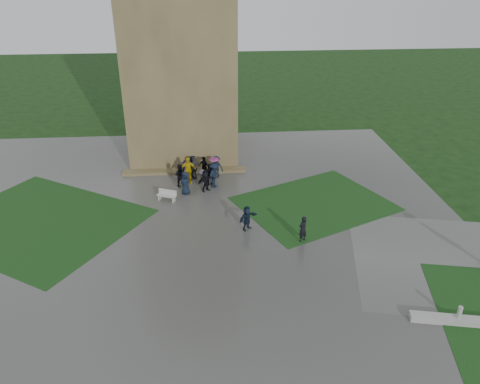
{
  "coord_description": "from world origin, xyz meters",
  "views": [
    {
      "loc": [
        1.62,
        -21.13,
        14.26
      ],
      "look_at": [
        3.65,
        4.73,
        1.2
      ],
      "focal_mm": 35.0,
      "sensor_mm": 36.0,
      "label": 1
    }
  ],
  "objects": [
    {
      "name": "tower",
      "position": [
        0.0,
        15.0,
        9.0
      ],
      "size": [
        8.0,
        8.0,
        18.0
      ],
      "primitive_type": "cube",
      "color": "brown",
      "rests_on": "ground"
    },
    {
      "name": "visitor_cluster",
      "position": [
        1.06,
        8.56,
        0.95
      ],
      "size": [
        3.6,
        4.03,
        2.42
      ],
      "color": "black",
      "rests_on": "plaza"
    },
    {
      "name": "lawn_inset_right",
      "position": [
        8.5,
        5.0,
        0.03
      ],
      "size": [
        11.12,
        10.15,
        0.01
      ],
      "primitive_type": "cube",
      "rotation": [
        0.0,
        0.0,
        0.44
      ],
      "color": "black",
      "rests_on": "plaza"
    },
    {
      "name": "pedestrian_mid",
      "position": [
        3.86,
        2.23,
        0.77
      ],
      "size": [
        1.38,
        1.27,
        1.49
      ],
      "primitive_type": "imported",
      "rotation": [
        0.0,
        0.0,
        0.7
      ],
      "color": "black",
      "rests_on": "plaza"
    },
    {
      "name": "tower_plinth",
      "position": [
        0.0,
        10.6,
        0.13
      ],
      "size": [
        9.0,
        0.8,
        0.22
      ],
      "primitive_type": "cube",
      "color": "brown",
      "rests_on": "plaza"
    },
    {
      "name": "lawn_inset_left",
      "position": [
        -8.5,
        4.0,
        0.03
      ],
      "size": [
        14.1,
        13.46,
        0.01
      ],
      "primitive_type": "cube",
      "rotation": [
        0.0,
        0.0,
        -0.56
      ],
      "color": "black",
      "rests_on": "plaza"
    },
    {
      "name": "pedestrian_near",
      "position": [
        6.82,
        0.72,
        0.8
      ],
      "size": [
        0.68,
        0.64,
        1.56
      ],
      "primitive_type": "imported",
      "rotation": [
        0.0,
        0.0,
        3.78
      ],
      "color": "black",
      "rests_on": "plaza"
    },
    {
      "name": "ground",
      "position": [
        0.0,
        0.0,
        0.0
      ],
      "size": [
        120.0,
        120.0,
        0.0
      ],
      "primitive_type": "plane",
      "color": "black"
    },
    {
      "name": "bench",
      "position": [
        -1.01,
        6.22,
        0.4
      ],
      "size": [
        1.33,
        0.89,
        0.74
      ],
      "rotation": [
        0.0,
        0.0,
        -0.42
      ],
      "color": "#ADADA9",
      "rests_on": "plaza"
    },
    {
      "name": "plaza",
      "position": [
        0.0,
        2.0,
        0.01
      ],
      "size": [
        34.0,
        34.0,
        0.02
      ],
      "primitive_type": "cube",
      "color": "#3C3C39",
      "rests_on": "ground"
    }
  ]
}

